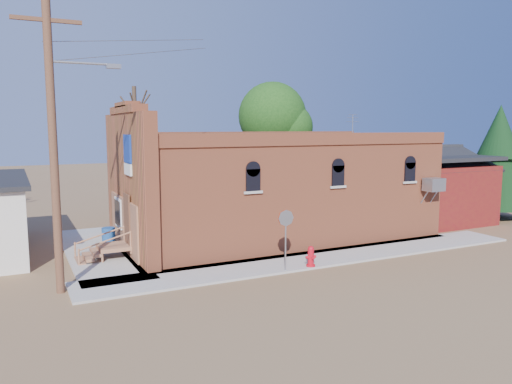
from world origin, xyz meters
name	(u,v)px	position (x,y,z in m)	size (l,w,h in m)	color
ground	(301,270)	(0.00, 0.00, 0.00)	(120.00, 120.00, 0.00)	brown
sidewalk_south	(321,258)	(1.50, 0.90, 0.04)	(19.00, 2.20, 0.08)	#9E9991
sidewalk_west	(98,251)	(-6.30, 6.00, 0.04)	(2.60, 10.00, 0.08)	#9E9991
brick_bar	(271,188)	(1.64, 5.49, 2.34)	(16.40, 7.97, 6.30)	#C9623D
red_shed	(425,180)	(11.50, 5.50, 2.27)	(5.40, 6.40, 4.30)	maroon
utility_pole	(55,142)	(-8.14, 1.20, 4.77)	(3.12, 0.26, 9.00)	#533221
tree_bare_near	(135,114)	(-3.00, 13.00, 5.96)	(2.80, 2.80, 7.65)	#4B382A
tree_leafy	(272,116)	(6.00, 13.50, 5.93)	(4.40, 4.40, 8.15)	#4B382A
evergreen_tree	(498,154)	(15.50, 4.00, 3.71)	(3.60, 3.60, 6.50)	#4B382A
fire_hydrant	(311,256)	(0.44, 0.00, 0.46)	(0.44, 0.43, 0.77)	red
stop_sign	(286,224)	(-0.65, 0.00, 1.79)	(0.60, 0.09, 2.22)	gray
trash_barrel	(109,238)	(-5.79, 6.37, 0.51)	(0.56, 0.56, 0.86)	#1C488D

